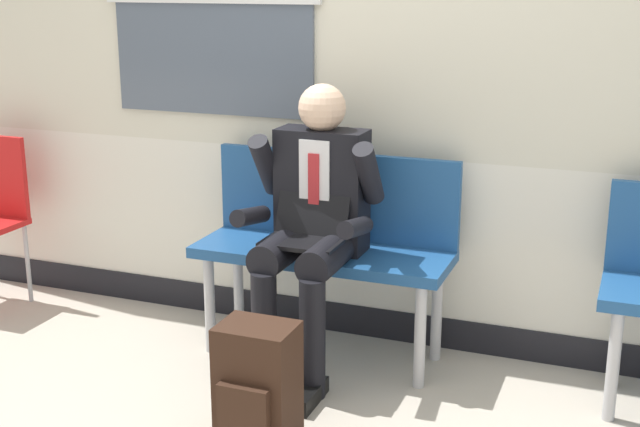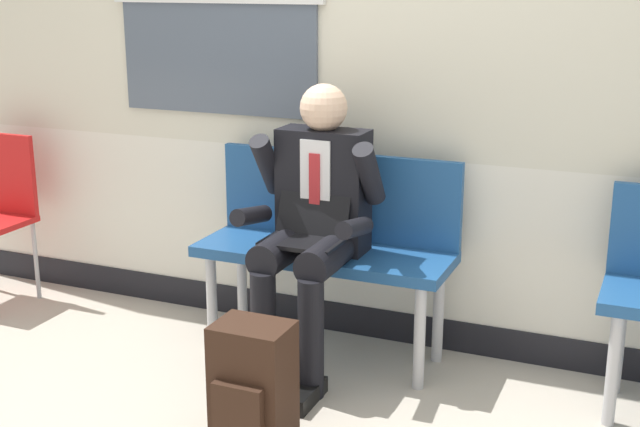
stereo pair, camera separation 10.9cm
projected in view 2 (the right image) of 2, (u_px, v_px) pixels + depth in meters
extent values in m
plane|color=#B2A899|center=(317.00, 397.00, 3.61)|extent=(18.00, 18.00, 0.00)
cube|color=silver|center=(377.00, 230.00, 4.13)|extent=(5.11, 0.12, 0.76)
cube|color=black|center=(375.00, 318.00, 4.25)|extent=(5.11, 0.14, 0.15)
cube|color=navy|center=(323.00, 254.00, 3.88)|extent=(1.17, 0.42, 0.05)
cube|color=navy|center=(338.00, 196.00, 3.98)|extent=(1.17, 0.04, 0.41)
cylinder|color=#B7B7BC|center=(212.00, 303.00, 4.01)|extent=(0.05, 0.05, 0.47)
cylinder|color=#B7B7BC|center=(242.00, 283.00, 4.27)|extent=(0.05, 0.05, 0.47)
cylinder|color=#B7B7BC|center=(419.00, 337.00, 3.62)|extent=(0.05, 0.05, 0.47)
cylinder|color=#B7B7BC|center=(438.00, 313.00, 3.89)|extent=(0.05, 0.05, 0.47)
cylinder|color=#B7B7BC|center=(613.00, 369.00, 3.33)|extent=(0.05, 0.05, 0.47)
cylinder|color=#B7B7BC|center=(619.00, 340.00, 3.59)|extent=(0.05, 0.05, 0.47)
cylinder|color=black|center=(282.00, 250.00, 3.71)|extent=(0.15, 0.40, 0.15)
cylinder|color=black|center=(263.00, 331.00, 3.63)|extent=(0.11, 0.11, 0.52)
cube|color=black|center=(258.00, 385.00, 3.64)|extent=(0.10, 0.26, 0.07)
cylinder|color=black|center=(328.00, 256.00, 3.63)|extent=(0.15, 0.40, 0.15)
cylinder|color=black|center=(311.00, 339.00, 3.55)|extent=(0.11, 0.11, 0.52)
cube|color=black|center=(305.00, 395.00, 3.55)|extent=(0.10, 0.26, 0.07)
cube|color=black|center=(324.00, 190.00, 3.80)|extent=(0.40, 0.18, 0.55)
cube|color=silver|center=(315.00, 184.00, 3.70)|extent=(0.14, 0.01, 0.38)
cube|color=#B22328|center=(315.00, 191.00, 3.70)|extent=(0.05, 0.01, 0.33)
sphere|color=beige|center=(324.00, 108.00, 3.70)|extent=(0.21, 0.21, 0.21)
cylinder|color=black|center=(268.00, 165.00, 3.80)|extent=(0.09, 0.25, 0.30)
cylinder|color=black|center=(251.00, 216.00, 3.70)|extent=(0.08, 0.27, 0.12)
cylinder|color=black|center=(369.00, 174.00, 3.62)|extent=(0.09, 0.25, 0.30)
cylinder|color=black|center=(355.00, 228.00, 3.52)|extent=(0.08, 0.27, 0.12)
cube|color=black|center=(302.00, 242.00, 3.63)|extent=(0.33, 0.22, 0.02)
cube|color=black|center=(314.00, 210.00, 3.72)|extent=(0.33, 0.08, 0.21)
cube|color=#331E14|center=(253.00, 383.00, 3.21)|extent=(0.29, 0.21, 0.48)
cube|color=#331E14|center=(238.00, 416.00, 3.12)|extent=(0.20, 0.04, 0.24)
cube|color=red|center=(6.00, 174.00, 4.61)|extent=(0.38, 0.03, 0.44)
cylinder|color=#A5A5AA|center=(36.00, 260.00, 4.67)|extent=(0.02, 0.02, 0.44)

